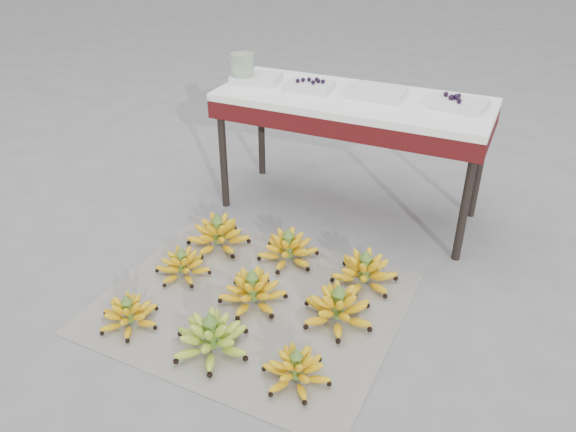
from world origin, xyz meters
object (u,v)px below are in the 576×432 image
at_px(bunch_mid_left, 183,266).
at_px(tray_left, 310,86).
at_px(bunch_back_left, 218,235).
at_px(tray_right, 377,93).
at_px(bunch_front_center, 211,337).
at_px(bunch_mid_center, 253,291).
at_px(newspaper_mat, 251,303).
at_px(bunch_back_center, 288,249).
at_px(tray_far_left, 256,78).
at_px(bunch_front_right, 296,369).
at_px(bunch_front_left, 129,314).
at_px(vendor_table, 352,110).
at_px(glass_jar, 243,68).
at_px(tray_far_right, 459,104).
at_px(bunch_mid_right, 338,308).
at_px(bunch_back_right, 365,272).

xyz_separation_m(bunch_mid_left, tray_left, (0.25, 0.90, 0.62)).
relative_size(bunch_back_left, tray_right, 1.22).
height_order(bunch_mid_left, bunch_back_left, bunch_back_left).
xyz_separation_m(bunch_front_center, bunch_mid_center, (0.01, 0.32, -0.00)).
relative_size(newspaper_mat, bunch_back_center, 3.43).
height_order(bunch_mid_center, tray_right, tray_right).
bearing_deg(tray_right, tray_far_left, -177.24).
height_order(bunch_front_right, bunch_mid_left, bunch_front_right).
bearing_deg(tray_right, newspaper_mat, -102.67).
bearing_deg(newspaper_mat, bunch_back_center, 87.79).
bearing_deg(bunch_front_center, bunch_front_left, -153.80).
bearing_deg(bunch_back_left, bunch_mid_center, -46.58).
bearing_deg(vendor_table, bunch_back_left, -126.93).
xyz_separation_m(bunch_mid_center, glass_jar, (-0.51, 0.90, 0.67)).
relative_size(bunch_front_center, bunch_back_center, 1.12).
distance_m(tray_far_left, tray_far_right, 1.06).
height_order(bunch_front_left, vendor_table, vendor_table).
height_order(bunch_front_center, bunch_mid_center, bunch_front_center).
height_order(bunch_mid_right, bunch_back_right, bunch_mid_right).
bearing_deg(bunch_back_center, tray_far_right, 27.56).
height_order(tray_right, glass_jar, glass_jar).
xyz_separation_m(bunch_mid_center, bunch_back_right, (0.40, 0.33, 0.00)).
height_order(newspaper_mat, bunch_back_center, bunch_back_center).
bearing_deg(bunch_mid_left, bunch_mid_center, -19.30).
relative_size(bunch_mid_right, tray_far_right, 1.35).
xyz_separation_m(vendor_table, tray_right, (0.11, 0.03, 0.10)).
bearing_deg(bunch_mid_center, bunch_front_right, -66.83).
bearing_deg(tray_far_left, bunch_front_right, -57.95).
distance_m(newspaper_mat, bunch_mid_right, 0.39).
distance_m(bunch_back_center, vendor_table, 0.78).
bearing_deg(tray_far_left, bunch_front_left, -87.73).
bearing_deg(glass_jar, bunch_mid_center, -60.72).
distance_m(bunch_mid_left, tray_right, 1.27).
bearing_deg(bunch_front_center, tray_far_left, 133.76).
height_order(tray_far_right, glass_jar, glass_jar).
bearing_deg(bunch_front_left, bunch_back_right, 60.60).
distance_m(newspaper_mat, tray_far_left, 1.24).
relative_size(bunch_front_right, bunch_back_left, 0.80).
xyz_separation_m(bunch_back_right, tray_far_left, (-0.84, 0.61, 0.61)).
bearing_deg(glass_jar, tray_far_right, 3.42).
bearing_deg(bunch_front_left, vendor_table, 89.29).
height_order(bunch_mid_left, bunch_mid_right, bunch_mid_right).
distance_m(bunch_front_center, tray_far_right, 1.56).
height_order(newspaper_mat, glass_jar, glass_jar).
relative_size(bunch_mid_center, bunch_back_right, 1.04).
distance_m(vendor_table, tray_far_left, 0.55).
bearing_deg(bunch_front_center, bunch_mid_center, 112.79).
distance_m(bunch_mid_right, vendor_table, 1.07).
distance_m(bunch_back_right, tray_left, 1.01).
distance_m(bunch_mid_center, tray_right, 1.17).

